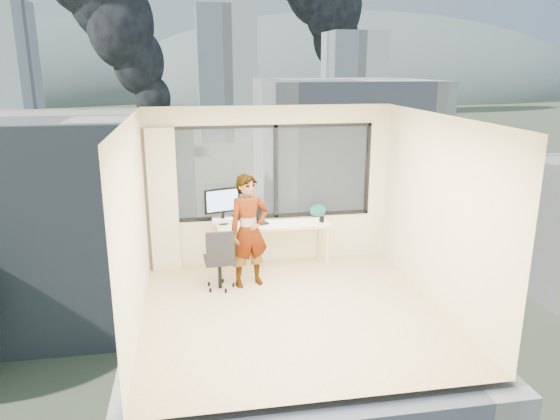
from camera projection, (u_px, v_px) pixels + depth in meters
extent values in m
cube|color=beige|center=(293.00, 311.00, 7.12)|extent=(4.00, 4.00, 0.01)
cube|color=white|center=(294.00, 117.00, 6.43)|extent=(4.00, 4.00, 0.01)
cube|color=beige|center=(335.00, 279.00, 4.88)|extent=(4.00, 0.01, 2.60)
cube|color=beige|center=(133.00, 227.00, 6.45)|extent=(0.01, 4.00, 2.60)
cube|color=beige|center=(438.00, 212.00, 7.11)|extent=(0.01, 4.00, 2.60)
cube|color=beige|center=(163.00, 200.00, 8.32)|extent=(0.45, 0.14, 2.30)
cube|color=beige|center=(273.00, 245.00, 8.60)|extent=(1.80, 0.60, 0.75)
imported|color=#2D2D33|center=(249.00, 231.00, 7.78)|extent=(0.71, 0.56, 1.70)
cube|color=white|center=(223.00, 220.00, 8.54)|extent=(0.34, 0.29, 0.08)
cube|color=black|center=(250.00, 225.00, 8.36)|extent=(0.12, 0.07, 0.01)
cylinder|color=black|center=(322.00, 219.00, 8.57)|extent=(0.11, 0.11, 0.10)
ellipsoid|color=#0E5554|center=(318.00, 210.00, 8.83)|extent=(0.31, 0.20, 0.22)
cube|color=#515B3D|center=(194.00, 140.00, 124.80)|extent=(400.00, 400.00, 0.04)
cube|color=#EEE3C7|center=(78.00, 219.00, 35.99)|extent=(16.00, 12.00, 14.00)
cube|color=white|center=(342.00, 172.00, 46.79)|extent=(14.00, 13.00, 16.00)
cube|color=silver|center=(226.00, 74.00, 122.12)|extent=(13.00, 13.00, 30.00)
cube|color=silver|center=(353.00, 80.00, 147.75)|extent=(15.00, 15.00, 26.00)
ellipsoid|color=slate|center=(350.00, 93.00, 331.21)|extent=(300.00, 220.00, 96.00)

